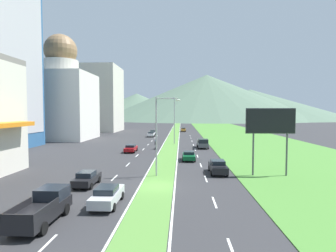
# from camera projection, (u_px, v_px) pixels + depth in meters

# --- Properties ---
(ground_plane) EXTENTS (600.00, 600.00, 0.00)m
(ground_plane) POSITION_uv_depth(u_px,v_px,m) (157.00, 187.00, 26.94)
(ground_plane) COLOR #2D2D30
(grass_median) EXTENTS (3.20, 240.00, 0.06)m
(grass_median) POSITION_uv_depth(u_px,v_px,m) (174.00, 135.00, 86.79)
(grass_median) COLOR #518438
(grass_median) RESTS_ON ground_plane
(grass_verge_right) EXTENTS (24.00, 240.00, 0.06)m
(grass_verge_right) POSITION_uv_depth(u_px,v_px,m) (239.00, 135.00, 85.78)
(grass_verge_right) COLOR #477F33
(grass_verge_right) RESTS_ON ground_plane
(lane_dash_left_1) EXTENTS (0.16, 2.80, 0.01)m
(lane_dash_left_1) POSITION_uv_depth(u_px,v_px,m) (45.00, 246.00, 15.00)
(lane_dash_left_1) COLOR silver
(lane_dash_left_1) RESTS_ON ground_plane
(lane_dash_left_2) EXTENTS (0.16, 2.80, 0.01)m
(lane_dash_left_2) POSITION_uv_depth(u_px,v_px,m) (92.00, 200.00, 22.77)
(lane_dash_left_2) COLOR silver
(lane_dash_left_2) RESTS_ON ground_plane
(lane_dash_left_3) EXTENTS (0.16, 2.80, 0.01)m
(lane_dash_left_3) POSITION_uv_depth(u_px,v_px,m) (114.00, 178.00, 30.53)
(lane_dash_left_3) COLOR silver
(lane_dash_left_3) RESTS_ON ground_plane
(lane_dash_left_4) EXTENTS (0.16, 2.80, 0.01)m
(lane_dash_left_4) POSITION_uv_depth(u_px,v_px,m) (128.00, 164.00, 38.29)
(lane_dash_left_4) COLOR silver
(lane_dash_left_4) RESTS_ON ground_plane
(lane_dash_left_5) EXTENTS (0.16, 2.80, 0.01)m
(lane_dash_left_5) POSITION_uv_depth(u_px,v_px,m) (137.00, 156.00, 46.06)
(lane_dash_left_5) COLOR silver
(lane_dash_left_5) RESTS_ON ground_plane
(lane_dash_left_6) EXTENTS (0.16, 2.80, 0.01)m
(lane_dash_left_6) POSITION_uv_depth(u_px,v_px,m) (143.00, 149.00, 53.82)
(lane_dash_left_6) COLOR silver
(lane_dash_left_6) RESTS_ON ground_plane
(lane_dash_left_7) EXTENTS (0.16, 2.80, 0.01)m
(lane_dash_left_7) POSITION_uv_depth(u_px,v_px,m) (148.00, 145.00, 61.58)
(lane_dash_left_7) COLOR silver
(lane_dash_left_7) RESTS_ON ground_plane
(lane_dash_left_8) EXTENTS (0.16, 2.80, 0.01)m
(lane_dash_left_8) POSITION_uv_depth(u_px,v_px,m) (152.00, 141.00, 69.34)
(lane_dash_left_8) COLOR silver
(lane_dash_left_8) RESTS_ON ground_plane
(lane_dash_left_9) EXTENTS (0.16, 2.80, 0.01)m
(lane_dash_left_9) POSITION_uv_depth(u_px,v_px,m) (155.00, 138.00, 77.11)
(lane_dash_left_9) COLOR silver
(lane_dash_left_9) RESTS_ON ground_plane
(lane_dash_left_10) EXTENTS (0.16, 2.80, 0.01)m
(lane_dash_left_10) POSITION_uv_depth(u_px,v_px,m) (157.00, 136.00, 84.87)
(lane_dash_left_10) COLOR silver
(lane_dash_left_10) RESTS_ON ground_plane
(lane_dash_right_1) EXTENTS (0.16, 2.80, 0.01)m
(lane_dash_right_1) POSITION_uv_depth(u_px,v_px,m) (232.00, 251.00, 14.51)
(lane_dash_right_1) COLOR silver
(lane_dash_right_1) RESTS_ON ground_plane
(lane_dash_right_2) EXTENTS (0.16, 2.80, 0.01)m
(lane_dash_right_2) POSITION_uv_depth(u_px,v_px,m) (214.00, 202.00, 22.27)
(lane_dash_right_2) COLOR silver
(lane_dash_right_2) RESTS_ON ground_plane
(lane_dash_right_3) EXTENTS (0.16, 2.80, 0.01)m
(lane_dash_right_3) POSITION_uv_depth(u_px,v_px,m) (206.00, 179.00, 30.03)
(lane_dash_right_3) COLOR silver
(lane_dash_right_3) RESTS_ON ground_plane
(lane_dash_right_4) EXTENTS (0.16, 2.80, 0.01)m
(lane_dash_right_4) POSITION_uv_depth(u_px,v_px,m) (201.00, 165.00, 37.80)
(lane_dash_right_4) COLOR silver
(lane_dash_right_4) RESTS_ON ground_plane
(lane_dash_right_5) EXTENTS (0.16, 2.80, 0.01)m
(lane_dash_right_5) POSITION_uv_depth(u_px,v_px,m) (198.00, 156.00, 45.56)
(lane_dash_right_5) COLOR silver
(lane_dash_right_5) RESTS_ON ground_plane
(lane_dash_right_6) EXTENTS (0.16, 2.80, 0.01)m
(lane_dash_right_6) POSITION_uv_depth(u_px,v_px,m) (195.00, 150.00, 53.32)
(lane_dash_right_6) COLOR silver
(lane_dash_right_6) RESTS_ON ground_plane
(lane_dash_right_7) EXTENTS (0.16, 2.80, 0.01)m
(lane_dash_right_7) POSITION_uv_depth(u_px,v_px,m) (193.00, 145.00, 61.08)
(lane_dash_right_7) COLOR silver
(lane_dash_right_7) RESTS_ON ground_plane
(lane_dash_right_8) EXTENTS (0.16, 2.80, 0.01)m
(lane_dash_right_8) POSITION_uv_depth(u_px,v_px,m) (192.00, 141.00, 68.85)
(lane_dash_right_8) COLOR silver
(lane_dash_right_8) RESTS_ON ground_plane
(lane_dash_right_9) EXTENTS (0.16, 2.80, 0.01)m
(lane_dash_right_9) POSITION_uv_depth(u_px,v_px,m) (191.00, 138.00, 76.61)
(lane_dash_right_9) COLOR silver
(lane_dash_right_9) RESTS_ON ground_plane
(lane_dash_right_10) EXTENTS (0.16, 2.80, 0.01)m
(lane_dash_right_10) POSITION_uv_depth(u_px,v_px,m) (190.00, 136.00, 84.37)
(lane_dash_right_10) COLOR silver
(lane_dash_right_10) RESTS_ON ground_plane
(edge_line_median_left) EXTENTS (0.16, 240.00, 0.01)m
(edge_line_median_left) POSITION_uv_depth(u_px,v_px,m) (168.00, 135.00, 86.88)
(edge_line_median_left) COLOR silver
(edge_line_median_left) RESTS_ON ground_plane
(edge_line_median_right) EXTENTS (0.16, 240.00, 0.01)m
(edge_line_median_right) POSITION_uv_depth(u_px,v_px,m) (179.00, 135.00, 86.71)
(edge_line_median_right) COLOR silver
(edge_line_median_right) RESTS_ON ground_plane
(domed_building) EXTENTS (15.91, 15.91, 28.10)m
(domed_building) POSITION_uv_depth(u_px,v_px,m) (62.00, 98.00, 73.62)
(domed_building) COLOR silver
(domed_building) RESTS_ON ground_plane
(midrise_colored) EXTENTS (17.70, 17.70, 24.59)m
(midrise_colored) POSITION_uv_depth(u_px,v_px,m) (96.00, 99.00, 104.33)
(midrise_colored) COLOR beige
(midrise_colored) RESTS_ON ground_plane
(hill_far_left) EXTENTS (133.35, 133.35, 28.31)m
(hill_far_left) POSITION_uv_depth(u_px,v_px,m) (137.00, 106.00, 309.87)
(hill_far_left) COLOR #516B56
(hill_far_left) RESTS_ON ground_plane
(hill_far_center) EXTENTS (211.14, 211.14, 44.63)m
(hill_far_center) POSITION_uv_depth(u_px,v_px,m) (207.00, 97.00, 274.55)
(hill_far_center) COLOR #516B56
(hill_far_center) RESTS_ON ground_plane
(hill_far_right) EXTENTS (192.00, 192.00, 30.66)m
(hill_far_right) POSITION_uv_depth(u_px,v_px,m) (250.00, 104.00, 283.74)
(hill_far_right) COLOR #516B56
(hill_far_right) RESTS_ON ground_plane
(street_lamp_near) EXTENTS (2.82, 0.28, 9.05)m
(street_lamp_near) POSITION_uv_depth(u_px,v_px,m) (159.00, 131.00, 30.98)
(street_lamp_near) COLOR #99999E
(street_lamp_near) RESTS_ON ground_plane
(street_lamp_mid) EXTENTS (2.70, 0.46, 10.74)m
(street_lamp_mid) POSITION_uv_depth(u_px,v_px,m) (173.00, 118.00, 62.20)
(street_lamp_mid) COLOR #99999E
(street_lamp_mid) RESTS_ON ground_plane
(billboard_roadside) EXTENTS (5.62, 0.28, 7.82)m
(billboard_roadside) POSITION_uv_depth(u_px,v_px,m) (271.00, 124.00, 31.14)
(billboard_roadside) COLOR #4C4C51
(billboard_roadside) RESTS_ON ground_plane
(car_0) EXTENTS (1.97, 4.52, 1.38)m
(car_0) POSITION_uv_depth(u_px,v_px,m) (131.00, 148.00, 50.11)
(car_0) COLOR maroon
(car_0) RESTS_ON ground_plane
(car_1) EXTENTS (1.91, 4.31, 1.50)m
(car_1) POSITION_uv_depth(u_px,v_px,m) (153.00, 132.00, 88.24)
(car_1) COLOR #B2B2B7
(car_1) RESTS_ON ground_plane
(car_2) EXTENTS (1.88, 4.20, 1.47)m
(car_2) POSITION_uv_depth(u_px,v_px,m) (87.00, 178.00, 27.23)
(car_2) COLOR black
(car_2) RESTS_ON ground_plane
(car_3) EXTENTS (1.96, 4.72, 1.48)m
(car_3) POSITION_uv_depth(u_px,v_px,m) (151.00, 134.00, 81.07)
(car_3) COLOR silver
(car_3) RESTS_ON ground_plane
(car_4) EXTENTS (1.99, 4.58, 1.57)m
(car_4) POSITION_uv_depth(u_px,v_px,m) (218.00, 167.00, 32.74)
(car_4) COLOR black
(car_4) RESTS_ON ground_plane
(car_5) EXTENTS (1.85, 4.08, 1.50)m
(car_5) POSITION_uv_depth(u_px,v_px,m) (183.00, 130.00, 102.37)
(car_5) COLOR #C6842D
(car_5) RESTS_ON ground_plane
(car_6) EXTENTS (1.97, 4.11, 1.37)m
(car_6) POSITION_uv_depth(u_px,v_px,m) (189.00, 156.00, 41.48)
(car_6) COLOR #0C5128
(car_6) RESTS_ON ground_plane
(car_7) EXTENTS (1.93, 4.62, 1.51)m
(car_7) POSITION_uv_depth(u_px,v_px,m) (107.00, 195.00, 21.62)
(car_7) COLOR #B2B2B7
(car_7) RESTS_ON ground_plane
(pickup_truck_0) EXTENTS (2.18, 5.40, 2.00)m
(pickup_truck_0) POSITION_uv_depth(u_px,v_px,m) (44.00, 207.00, 18.29)
(pickup_truck_0) COLOR black
(pickup_truck_0) RESTS_ON ground_plane
(pickup_truck_1) EXTENTS (2.18, 5.40, 2.00)m
(pickup_truck_1) POSITION_uv_depth(u_px,v_px,m) (203.00, 143.00, 55.46)
(pickup_truck_1) COLOR #515459
(pickup_truck_1) RESTS_ON ground_plane
(motorcycle_rider) EXTENTS (0.36, 2.00, 1.80)m
(motorcycle_rider) POSITION_uv_depth(u_px,v_px,m) (156.00, 145.00, 54.10)
(motorcycle_rider) COLOR black
(motorcycle_rider) RESTS_ON ground_plane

